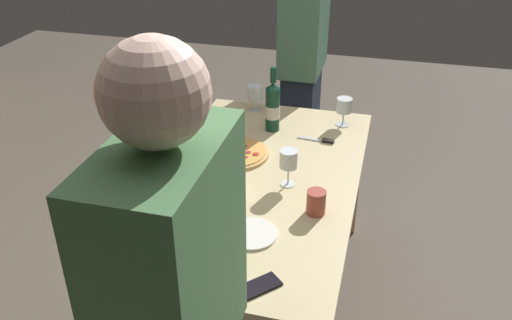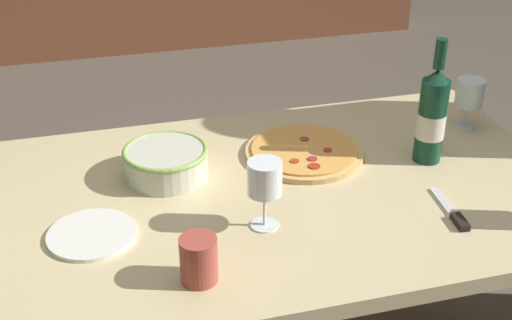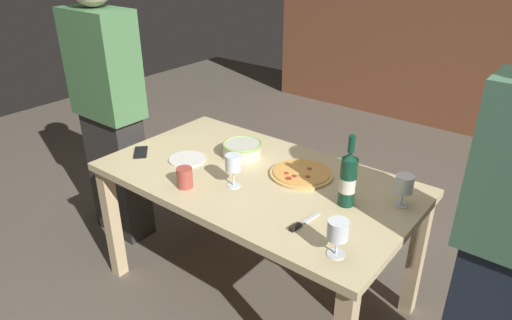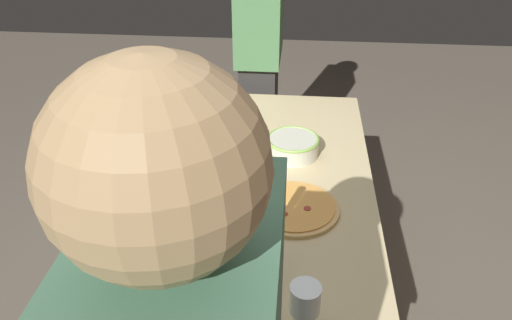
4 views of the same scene
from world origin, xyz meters
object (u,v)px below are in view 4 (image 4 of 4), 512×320
cell_phone (231,102)px  pizza_knife (173,248)px  dining_table (256,199)px  serving_bowl (293,145)px  pizza (293,208)px  wine_glass_far_left (305,301)px  cup_amber (189,139)px  wine_bottle (254,237)px  wine_glass_near_pizza (217,148)px  wine_glass_by_bottle (122,272)px  person_host (260,53)px  side_plate (245,128)px

cell_phone → pizza_knife: pizza_knife is taller
dining_table → serving_bowl: bearing=146.6°
pizza → wine_glass_far_left: 0.52m
cup_amber → pizza: bearing=49.9°
wine_bottle → cell_phone: size_ratio=2.36×
wine_bottle → wine_glass_far_left: size_ratio=2.25×
wine_bottle → wine_glass_near_pizza: 0.54m
pizza → serving_bowl: bearing=-177.7°
wine_glass_near_pizza → wine_glass_by_bottle: size_ratio=1.10×
pizza → pizza_knife: size_ratio=1.71×
serving_bowl → person_host: bearing=-166.4°
pizza → cup_amber: bearing=-130.1°
cup_amber → side_plate: bearing=134.2°
wine_glass_near_pizza → person_host: 1.07m
wine_glass_near_pizza → cup_amber: size_ratio=1.66×
dining_table → person_host: bearing=-175.8°
wine_glass_near_pizza → serving_bowl: bearing=122.9°
wine_glass_far_left → cell_phone: (-1.37, -0.38, -0.10)m
cell_phone → wine_glass_far_left: bearing=148.4°
dining_table → wine_bottle: wine_bottle is taller
wine_glass_near_pizza → wine_glass_by_bottle: (0.66, -0.16, -0.02)m
serving_bowl → side_plate: serving_bowl is taller
pizza → side_plate: 0.63m
pizza → person_host: (-1.27, -0.23, 0.11)m
side_plate → pizza: bearing=22.2°
dining_table → wine_glass_by_bottle: bearing=-26.0°
wine_bottle → cup_amber: size_ratio=3.37×
dining_table → pizza_knife: size_ratio=8.43×
wine_glass_near_pizza → wine_glass_by_bottle: wine_glass_near_pizza is taller
pizza → person_host: 1.30m
pizza → pizza_knife: pizza is taller
cup_amber → person_host: 0.92m
wine_glass_by_bottle → cell_phone: (-1.31, 0.12, -0.10)m
cup_amber → wine_bottle: bearing=26.3°
dining_table → pizza_knife: 0.49m
wine_glass_near_pizza → wine_glass_far_left: size_ratio=1.11×
dining_table → wine_glass_by_bottle: size_ratio=10.48×
dining_table → wine_glass_far_left: 0.74m
wine_glass_near_pizza → pizza_knife: wine_glass_near_pizza is taller
person_host → pizza: bearing=6.0°
dining_table → wine_glass_near_pizza: wine_glass_near_pizza is taller
cell_phone → side_plate: bearing=153.5°
dining_table → wine_glass_far_left: (0.69, 0.19, 0.20)m
side_plate → pizza_knife: pizza_knife is taller
serving_bowl → cell_phone: serving_bowl is taller
side_plate → serving_bowl: bearing=47.6°
pizza → serving_bowl: size_ratio=1.48×
cell_phone → person_host: 0.45m
pizza → cell_phone: 0.92m
dining_table → wine_glass_far_left: bearing=15.3°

